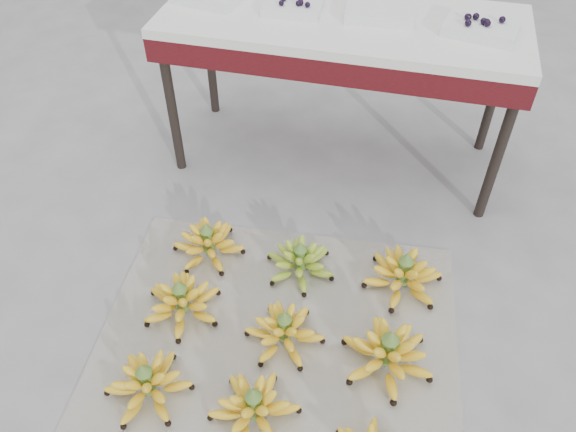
% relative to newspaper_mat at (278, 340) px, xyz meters
% --- Properties ---
extents(ground, '(60.00, 60.00, 0.00)m').
position_rel_newspaper_mat_xyz_m(ground, '(-0.08, 0.02, -0.00)').
color(ground, slate).
rests_on(ground, ground).
extents(newspaper_mat, '(1.34, 1.16, 0.01)m').
position_rel_newspaper_mat_xyz_m(newspaper_mat, '(0.00, 0.00, 0.00)').
color(newspaper_mat, white).
rests_on(newspaper_mat, ground).
extents(bunch_front_left, '(0.29, 0.29, 0.17)m').
position_rel_newspaper_mat_xyz_m(bunch_front_left, '(-0.35, -0.29, 0.06)').
color(bunch_front_left, yellow).
rests_on(bunch_front_left, newspaper_mat).
extents(bunch_front_center, '(0.32, 0.32, 0.17)m').
position_rel_newspaper_mat_xyz_m(bunch_front_center, '(0.00, -0.29, 0.06)').
color(bunch_front_center, yellow).
rests_on(bunch_front_center, newspaper_mat).
extents(bunch_mid_left, '(0.36, 0.36, 0.17)m').
position_rel_newspaper_mat_xyz_m(bunch_mid_left, '(-0.36, 0.04, 0.06)').
color(bunch_mid_left, yellow).
rests_on(bunch_mid_left, newspaper_mat).
extents(bunch_mid_center, '(0.29, 0.29, 0.17)m').
position_rel_newspaper_mat_xyz_m(bunch_mid_center, '(0.02, 0.00, 0.06)').
color(bunch_mid_center, yellow).
rests_on(bunch_mid_center, newspaper_mat).
extents(bunch_mid_right, '(0.40, 0.40, 0.19)m').
position_rel_newspaper_mat_xyz_m(bunch_mid_right, '(0.38, -0.00, 0.07)').
color(bunch_mid_right, yellow).
rests_on(bunch_mid_right, newspaper_mat).
extents(bunch_back_left, '(0.31, 0.31, 0.17)m').
position_rel_newspaper_mat_xyz_m(bunch_back_left, '(-0.37, 0.33, 0.06)').
color(bunch_back_left, yellow).
rests_on(bunch_back_left, newspaper_mat).
extents(bunch_back_center, '(0.35, 0.35, 0.16)m').
position_rel_newspaper_mat_xyz_m(bunch_back_center, '(0.01, 0.33, 0.06)').
color(bunch_back_center, '#7DB038').
rests_on(bunch_back_center, newspaper_mat).
extents(bunch_back_right, '(0.31, 0.31, 0.18)m').
position_rel_newspaper_mat_xyz_m(bunch_back_right, '(0.40, 0.35, 0.06)').
color(bunch_back_right, yellow).
rests_on(bunch_back_right, newspaper_mat).
extents(vendor_table, '(1.47, 0.59, 0.70)m').
position_rel_newspaper_mat_xyz_m(vendor_table, '(0.00, 1.07, 0.62)').
color(vendor_table, black).
rests_on(vendor_table, ground).
extents(tray_left, '(0.23, 0.17, 0.06)m').
position_rel_newspaper_mat_xyz_m(tray_left, '(-0.20, 1.07, 0.72)').
color(tray_left, silver).
rests_on(tray_left, vendor_table).
extents(tray_right, '(0.28, 0.21, 0.04)m').
position_rel_newspaper_mat_xyz_m(tray_right, '(0.14, 1.11, 0.72)').
color(tray_right, silver).
rests_on(tray_right, vendor_table).
extents(tray_far_right, '(0.30, 0.24, 0.07)m').
position_rel_newspaper_mat_xyz_m(tray_far_right, '(0.53, 1.06, 0.72)').
color(tray_far_right, silver).
rests_on(tray_far_right, vendor_table).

